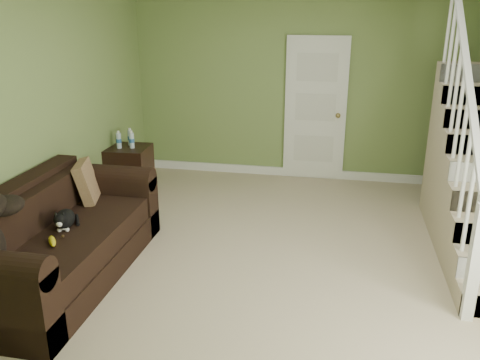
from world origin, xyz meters
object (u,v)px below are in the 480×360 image
at_px(side_table, 129,170).
at_px(cat, 63,220).
at_px(sofa, 59,242).
at_px(banana, 52,241).

height_order(side_table, cat, side_table).
distance_m(sofa, side_table, 2.21).
height_order(sofa, cat, sofa).
relative_size(sofa, banana, 11.38).
height_order(cat, banana, cat).
relative_size(side_table, cat, 1.94).
distance_m(side_table, banana, 2.54).
relative_size(sofa, side_table, 2.63).
bearing_deg(banana, cat, 65.48).
distance_m(sofa, banana, 0.38).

